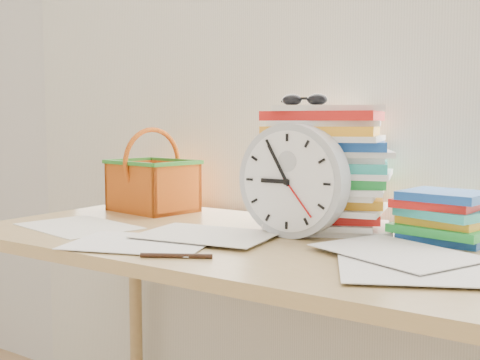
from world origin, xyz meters
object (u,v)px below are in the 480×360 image
Objects in this scene: desk at (244,267)px; basket at (153,170)px; paper_stack at (327,168)px; book_stack at (445,216)px; clock at (293,181)px.

basket is (-0.47, 0.20, 0.20)m from desk.
paper_stack is 1.35× the size of book_stack.
paper_stack reaches higher than basket.
book_stack is at bearing 1.74° from paper_stack.
desk is 0.55m from basket.
basket is at bearing -179.64° from paper_stack.
clock is at bearing -99.17° from paper_stack.
paper_stack is (0.12, 0.20, 0.23)m from desk.
book_stack is 0.93× the size of basket.
desk is 0.49m from book_stack.
paper_stack is 1.17× the size of clock.
desk is at bearing -13.60° from basket.
paper_stack reaches higher than book_stack.
paper_stack is 0.31m from book_stack.
paper_stack is at bearing 80.83° from clock.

